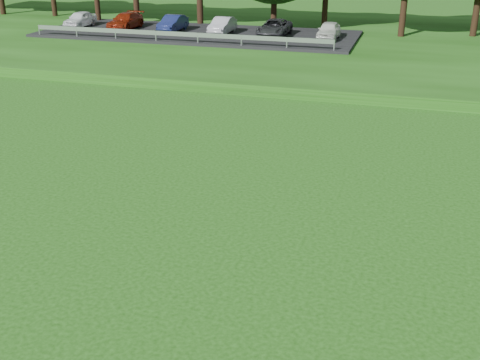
# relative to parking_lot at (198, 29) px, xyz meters

# --- Properties ---
(parking_lot) EXTENTS (24.00, 9.00, 1.38)m
(parking_lot) POSITION_rel_parking_lot_xyz_m (0.00, 0.00, 0.00)
(parking_lot) COLOR black
(parking_lot) RESTS_ON berm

